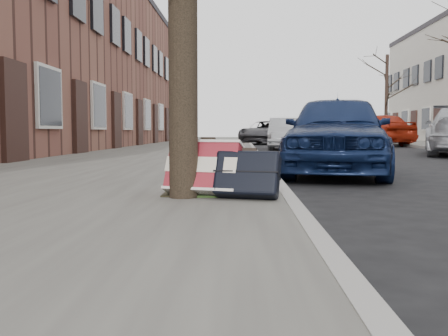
{
  "coord_description": "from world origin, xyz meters",
  "views": [
    {
      "loc": [
        -1.69,
        -3.67,
        0.72
      ],
      "look_at": [
        -1.85,
        0.8,
        0.39
      ],
      "focal_mm": 40.0,
      "sensor_mm": 36.0,
      "label": 1
    }
  ],
  "objects_px": {
    "car_near_front": "(337,134)",
    "suitcase_red": "(204,169)",
    "suitcase_navy": "(247,174)",
    "car_near_mid": "(286,134)"
  },
  "relations": [
    {
      "from": "car_near_front",
      "to": "car_near_mid",
      "type": "bearing_deg",
      "value": 100.9
    },
    {
      "from": "suitcase_navy",
      "to": "car_near_mid",
      "type": "distance_m",
      "value": 15.55
    },
    {
      "from": "suitcase_navy",
      "to": "car_near_front",
      "type": "distance_m",
      "value": 4.19
    },
    {
      "from": "suitcase_navy",
      "to": "car_near_mid",
      "type": "xyz_separation_m",
      "value": [
        1.72,
        15.45,
        0.29
      ]
    },
    {
      "from": "car_near_mid",
      "to": "suitcase_red",
      "type": "bearing_deg",
      "value": -92.4
    },
    {
      "from": "car_near_mid",
      "to": "suitcase_navy",
      "type": "bearing_deg",
      "value": -90.89
    },
    {
      "from": "suitcase_red",
      "to": "suitcase_navy",
      "type": "height_order",
      "value": "suitcase_red"
    },
    {
      "from": "suitcase_red",
      "to": "suitcase_navy",
      "type": "distance_m",
      "value": 0.42
    },
    {
      "from": "suitcase_red",
      "to": "car_near_front",
      "type": "distance_m",
      "value": 4.21
    },
    {
      "from": "car_near_front",
      "to": "suitcase_red",
      "type": "bearing_deg",
      "value": -105.16
    }
  ]
}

